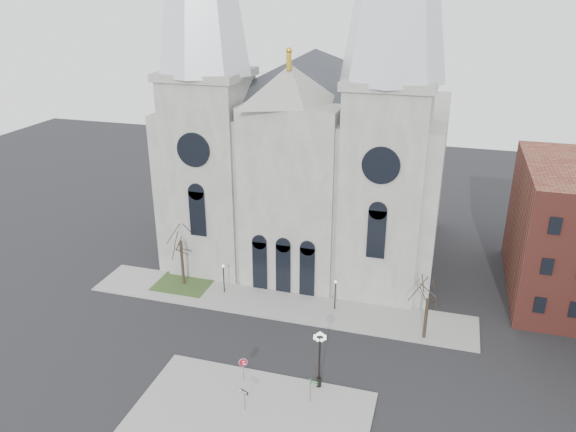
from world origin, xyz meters
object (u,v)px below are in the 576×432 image
(stop_sign, at_px, (243,364))
(street_name_sign, at_px, (311,388))
(one_way_sign, at_px, (244,395))
(globe_lamp, at_px, (320,352))

(stop_sign, height_order, street_name_sign, stop_sign)
(one_way_sign, xyz_separation_m, street_name_sign, (4.69, 2.28, -0.03))
(stop_sign, xyz_separation_m, globe_lamp, (6.14, 1.01, 1.72))
(stop_sign, bearing_deg, globe_lamp, 3.24)
(globe_lamp, bearing_deg, stop_sign, -170.65)
(globe_lamp, relative_size, one_way_sign, 2.76)
(one_way_sign, height_order, street_name_sign, street_name_sign)
(one_way_sign, relative_size, street_name_sign, 0.88)
(globe_lamp, bearing_deg, street_name_sign, -94.26)
(globe_lamp, xyz_separation_m, street_name_sign, (-0.15, -1.97, -2.00))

